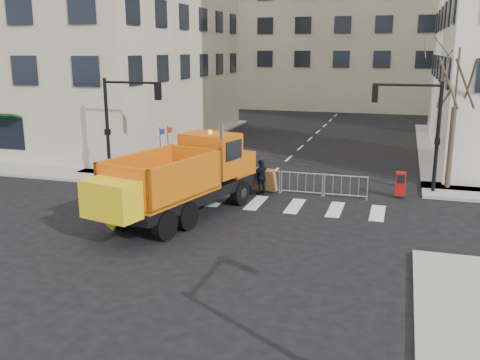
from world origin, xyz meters
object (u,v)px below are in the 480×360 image
(cop_a, at_px, (246,176))
(cop_b, at_px, (244,173))
(worker, at_px, (210,156))
(cop_c, at_px, (261,177))
(plow_truck, at_px, (181,177))
(newspaper_box, at_px, (401,184))

(cop_a, distance_m, cop_b, 0.20)
(cop_a, relative_size, worker, 0.88)
(cop_b, distance_m, cop_c, 0.85)
(plow_truck, bearing_deg, cop_c, -12.10)
(cop_b, relative_size, newspaper_box, 1.85)
(cop_b, height_order, worker, worker)
(cop_b, xyz_separation_m, newspaper_box, (7.25, 1.39, -0.32))
(cop_a, bearing_deg, cop_b, 33.59)
(worker, distance_m, newspaper_box, 10.22)
(cop_a, xyz_separation_m, cop_c, (0.79, 0.00, -0.01))
(cop_a, distance_m, worker, 4.01)
(plow_truck, height_order, cop_c, plow_truck)
(plow_truck, relative_size, worker, 5.30)
(plow_truck, height_order, cop_a, plow_truck)
(worker, bearing_deg, cop_c, -41.75)
(cop_b, bearing_deg, cop_a, -121.56)
(cop_a, distance_m, newspaper_box, 7.33)
(newspaper_box, bearing_deg, plow_truck, -144.25)
(cop_a, bearing_deg, plow_truck, 32.82)
(cop_c, distance_m, worker, 4.62)
(plow_truck, height_order, newspaper_box, plow_truck)
(cop_c, relative_size, newspaper_box, 1.56)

